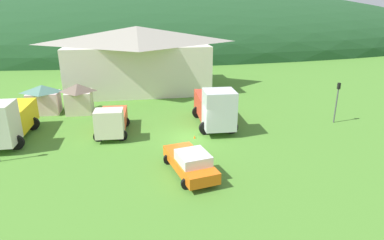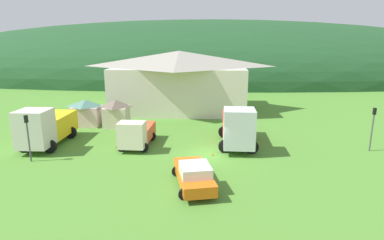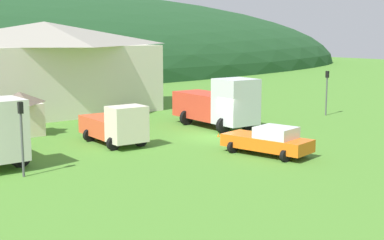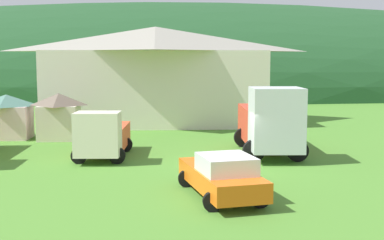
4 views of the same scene
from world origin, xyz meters
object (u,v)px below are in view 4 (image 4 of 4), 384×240
(depot_building, at_px, (156,73))
(play_shed_pink, at_px, (7,116))
(play_shed_cream, at_px, (59,116))
(traffic_cone_near_pickup, at_px, (235,165))
(service_pickup_orange, at_px, (222,175))
(light_truck_cream, at_px, (103,135))
(tow_truck_silver, at_px, (270,121))

(depot_building, xyz_separation_m, play_shed_pink, (-9.48, -9.03, -2.52))
(play_shed_cream, distance_m, traffic_cone_near_pickup, 13.32)
(service_pickup_orange, bearing_deg, play_shed_pink, -152.65)
(play_shed_cream, relative_size, service_pickup_orange, 0.55)
(depot_building, relative_size, light_truck_cream, 3.28)
(depot_building, height_order, tow_truck_silver, depot_building)
(service_pickup_orange, relative_size, traffic_cone_near_pickup, 10.52)
(light_truck_cream, bearing_deg, play_shed_cream, -149.18)
(play_shed_cream, relative_size, light_truck_cream, 0.54)
(play_shed_cream, bearing_deg, light_truck_cream, -62.12)
(depot_building, distance_m, traffic_cone_near_pickup, 18.95)
(play_shed_cream, height_order, traffic_cone_near_pickup, play_shed_cream)
(depot_building, xyz_separation_m, tow_truck_silver, (6.17, -15.63, -2.19))
(depot_building, relative_size, play_shed_pink, 5.74)
(play_shed_cream, distance_m, light_truck_cream, 7.42)
(play_shed_pink, distance_m, traffic_cone_near_pickup, 16.26)
(tow_truck_silver, bearing_deg, play_shed_cream, -114.17)
(light_truck_cream, height_order, tow_truck_silver, tow_truck_silver)
(traffic_cone_near_pickup, bearing_deg, tow_truck_silver, 48.02)
(service_pickup_orange, xyz_separation_m, traffic_cone_near_pickup, (1.34, 5.83, -0.83))
(play_shed_pink, xyz_separation_m, tow_truck_silver, (15.64, -6.60, 0.33))
(service_pickup_orange, bearing_deg, play_shed_cream, -160.70)
(depot_building, xyz_separation_m, light_truck_cream, (-2.62, -16.02, -2.78))
(depot_building, relative_size, play_shed_cream, 6.09)
(play_shed_cream, bearing_deg, tow_truck_silver, -26.71)
(play_shed_pink, bearing_deg, traffic_cone_near_pickup, -34.05)
(depot_building, height_order, play_shed_cream, depot_building)
(light_truck_cream, relative_size, traffic_cone_near_pickup, 10.69)
(play_shed_pink, xyz_separation_m, light_truck_cream, (6.86, -6.99, -0.27))
(play_shed_pink, relative_size, traffic_cone_near_pickup, 6.10)
(play_shed_cream, xyz_separation_m, light_truck_cream, (3.47, -6.55, -0.31))
(service_pickup_orange, bearing_deg, traffic_cone_near_pickup, 155.37)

